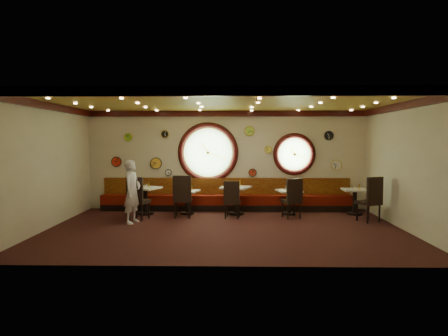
{
  "coord_description": "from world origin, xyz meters",
  "views": [
    {
      "loc": [
        0.18,
        -9.99,
        2.25
      ],
      "look_at": [
        -0.04,
        0.8,
        1.5
      ],
      "focal_mm": 32.0,
      "sensor_mm": 36.0,
      "label": 1
    }
  ],
  "objects_px": {
    "chair_e": "(372,196)",
    "condiment_b_pepper": "(187,189)",
    "condiment_b_salt": "(183,189)",
    "table_e": "(355,198)",
    "chair_a": "(137,195)",
    "table_c": "(236,197)",
    "chair_d": "(293,196)",
    "condiment_d_bottle": "(291,187)",
    "chair_c": "(232,197)",
    "condiment_b_bottle": "(192,187)",
    "condiment_a_bottle": "(149,184)",
    "chair_b": "(182,194)",
    "condiment_c_salt": "(231,185)",
    "table_d": "(289,199)",
    "condiment_d_salt": "(286,188)",
    "table_a": "(145,197)",
    "condiment_e_pepper": "(357,187)",
    "waiter": "(132,192)",
    "condiment_c_pepper": "(235,185)",
    "condiment_c_bottle": "(240,183)",
    "condiment_a_salt": "(145,186)",
    "condiment_e_salt": "(352,187)",
    "condiment_a_pepper": "(147,185)",
    "table_b": "(187,199)",
    "condiment_d_pepper": "(291,188)"
  },
  "relations": [
    {
      "from": "chair_e",
      "to": "condiment_b_pepper",
      "type": "xyz_separation_m",
      "value": [
        -5.2,
        1.11,
        0.06
      ]
    },
    {
      "from": "condiment_b_salt",
      "to": "condiment_b_pepper",
      "type": "xyz_separation_m",
      "value": [
        0.12,
        -0.05,
        -0.01
      ]
    },
    {
      "from": "table_e",
      "to": "chair_a",
      "type": "distance_m",
      "value": 6.48
    },
    {
      "from": "table_c",
      "to": "chair_d",
      "type": "height_order",
      "value": "chair_d"
    },
    {
      "from": "condiment_b_salt",
      "to": "condiment_d_bottle",
      "type": "height_order",
      "value": "condiment_d_bottle"
    },
    {
      "from": "chair_c",
      "to": "condiment_b_bottle",
      "type": "distance_m",
      "value": 1.49
    },
    {
      "from": "table_e",
      "to": "condiment_b_bottle",
      "type": "bearing_deg",
      "value": 178.53
    },
    {
      "from": "chair_c",
      "to": "condiment_a_bottle",
      "type": "relative_size",
      "value": 4.57
    },
    {
      "from": "condiment_b_salt",
      "to": "chair_b",
      "type": "bearing_deg",
      "value": -85.02
    },
    {
      "from": "chair_e",
      "to": "condiment_b_pepper",
      "type": "relative_size",
      "value": 7.87
    },
    {
      "from": "chair_d",
      "to": "condiment_c_salt",
      "type": "bearing_deg",
      "value": 144.03
    },
    {
      "from": "table_d",
      "to": "chair_e",
      "type": "xyz_separation_m",
      "value": [
        2.09,
        -1.14,
        0.25
      ]
    },
    {
      "from": "chair_d",
      "to": "condiment_d_salt",
      "type": "relative_size",
      "value": 6.5
    },
    {
      "from": "table_a",
      "to": "condiment_e_pepper",
      "type": "relative_size",
      "value": 10.8
    },
    {
      "from": "chair_d",
      "to": "waiter",
      "type": "distance_m",
      "value": 4.52
    },
    {
      "from": "chair_e",
      "to": "condiment_c_pepper",
      "type": "distance_m",
      "value": 3.9
    },
    {
      "from": "waiter",
      "to": "condiment_d_salt",
      "type": "bearing_deg",
      "value": -56.4
    },
    {
      "from": "chair_e",
      "to": "chair_c",
      "type": "bearing_deg",
      "value": 149.11
    },
    {
      "from": "table_d",
      "to": "chair_b",
      "type": "bearing_deg",
      "value": -168.24
    },
    {
      "from": "condiment_b_pepper",
      "to": "waiter",
      "type": "xyz_separation_m",
      "value": [
        -1.33,
        -1.34,
        0.09
      ]
    },
    {
      "from": "chair_d",
      "to": "condiment_b_salt",
      "type": "relative_size",
      "value": 6.46
    },
    {
      "from": "table_d",
      "to": "chair_e",
      "type": "distance_m",
      "value": 2.39
    },
    {
      "from": "condiment_d_salt",
      "to": "condiment_e_pepper",
      "type": "height_order",
      "value": "condiment_e_pepper"
    },
    {
      "from": "condiment_c_pepper",
      "to": "condiment_c_bottle",
      "type": "bearing_deg",
      "value": 32.65
    },
    {
      "from": "condiment_b_pepper",
      "to": "condiment_b_salt",
      "type": "bearing_deg",
      "value": 158.62
    },
    {
      "from": "condiment_a_salt",
      "to": "condiment_d_salt",
      "type": "relative_size",
      "value": 0.79
    },
    {
      "from": "table_a",
      "to": "table_c",
      "type": "relative_size",
      "value": 0.98
    },
    {
      "from": "condiment_e_salt",
      "to": "chair_c",
      "type": "bearing_deg",
      "value": -168.74
    },
    {
      "from": "condiment_a_salt",
      "to": "condiment_c_pepper",
      "type": "distance_m",
      "value": 2.75
    },
    {
      "from": "condiment_b_bottle",
      "to": "waiter",
      "type": "xyz_separation_m",
      "value": [
        -1.48,
        -1.49,
        0.05
      ]
    },
    {
      "from": "condiment_a_pepper",
      "to": "condiment_b_pepper",
      "type": "height_order",
      "value": "condiment_a_pepper"
    },
    {
      "from": "table_b",
      "to": "condiment_d_salt",
      "type": "xyz_separation_m",
      "value": [
        3.01,
        0.08,
        0.34
      ]
    },
    {
      "from": "condiment_d_pepper",
      "to": "condiment_e_salt",
      "type": "relative_size",
      "value": 0.91
    },
    {
      "from": "condiment_c_bottle",
      "to": "waiter",
      "type": "distance_m",
      "value": 3.27
    },
    {
      "from": "condiment_b_salt",
      "to": "condiment_d_bottle",
      "type": "bearing_deg",
      "value": 1.88
    },
    {
      "from": "table_e",
      "to": "waiter",
      "type": "relative_size",
      "value": 0.45
    },
    {
      "from": "chair_b",
      "to": "condiment_c_bottle",
      "type": "xyz_separation_m",
      "value": [
        1.67,
        0.71,
        0.23
      ]
    },
    {
      "from": "table_e",
      "to": "condiment_a_salt",
      "type": "relative_size",
      "value": 9.0
    },
    {
      "from": "chair_a",
      "to": "waiter",
      "type": "relative_size",
      "value": 0.44
    },
    {
      "from": "chair_e",
      "to": "chair_b",
      "type": "bearing_deg",
      "value": 150.56
    },
    {
      "from": "condiment_c_salt",
      "to": "table_d",
      "type": "bearing_deg",
      "value": 1.25
    },
    {
      "from": "table_b",
      "to": "chair_a",
      "type": "bearing_deg",
      "value": -143.63
    },
    {
      "from": "chair_b",
      "to": "condiment_d_bottle",
      "type": "height_order",
      "value": "chair_b"
    },
    {
      "from": "chair_c",
      "to": "condiment_c_bottle",
      "type": "distance_m",
      "value": 0.84
    },
    {
      "from": "condiment_d_bottle",
      "to": "condiment_e_salt",
      "type": "height_order",
      "value": "condiment_d_bottle"
    },
    {
      "from": "table_b",
      "to": "condiment_e_salt",
      "type": "relative_size",
      "value": 7.48
    },
    {
      "from": "table_e",
      "to": "condiment_b_pepper",
      "type": "distance_m",
      "value": 5.1
    },
    {
      "from": "waiter",
      "to": "table_b",
      "type": "bearing_deg",
      "value": -28.97
    },
    {
      "from": "condiment_e_salt",
      "to": "table_e",
      "type": "bearing_deg",
      "value": -29.82
    },
    {
      "from": "table_d",
      "to": "chair_e",
      "type": "height_order",
      "value": "chair_e"
    }
  ]
}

